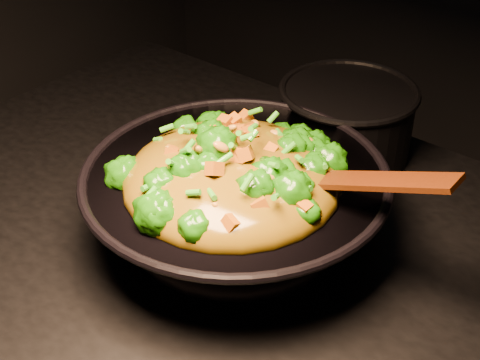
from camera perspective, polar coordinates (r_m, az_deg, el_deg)
The scene contains 4 objects.
wok at distance 0.96m, azimuth -0.38°, elevation -2.41°, with size 0.42×0.42×0.12m, color black, non-canonical shape.
stir_fry at distance 0.88m, azimuth -0.72°, elevation 2.40°, with size 0.30×0.30×0.10m, color #1B6207, non-canonical shape.
spatula at distance 0.85m, azimuth 9.72°, elevation -0.04°, with size 0.27×0.04×0.01m, color #3D1809.
back_pot at distance 1.18m, azimuth 9.03°, elevation 4.98°, with size 0.23×0.23×0.13m, color black.
Camera 1 is at (0.54, -0.57, 1.54)m, focal length 50.00 mm.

